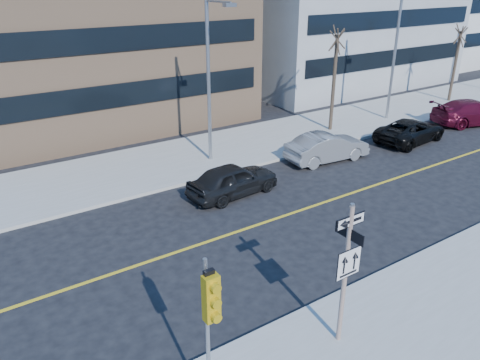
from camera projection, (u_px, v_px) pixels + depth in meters
ground at (280, 295)px, 14.56m from camera, size 120.00×120.00×0.00m
far_sidewalk at (375, 116)px, 32.84m from camera, size 66.00×6.00×0.15m
road_centerline at (417, 171)px, 23.73m from camera, size 40.00×0.14×0.01m
sign_pole at (346, 267)px, 11.67m from camera, size 0.92×0.92×4.06m
traffic_signal at (211, 310)px, 9.28m from camera, size 0.32×0.45×4.00m
parked_car_a at (233, 180)px, 20.91m from camera, size 2.10×4.46×1.48m
parked_car_b at (327, 147)px, 24.80m from camera, size 2.05×4.73×1.51m
parked_car_c at (411, 131)px, 27.69m from camera, size 2.74×5.12×1.37m
parked_car_d at (473, 112)px, 30.94m from camera, size 3.87×6.03×1.63m
streetlight_a at (211, 73)px, 22.87m from camera, size 0.55×2.25×8.00m
streetlight_b at (398, 49)px, 30.02m from camera, size 0.55×2.25×8.00m
street_tree_west at (337, 42)px, 27.57m from camera, size 1.80×1.80×6.35m
street_tree_east at (460, 37)px, 34.67m from camera, size 1.80×1.80×5.75m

